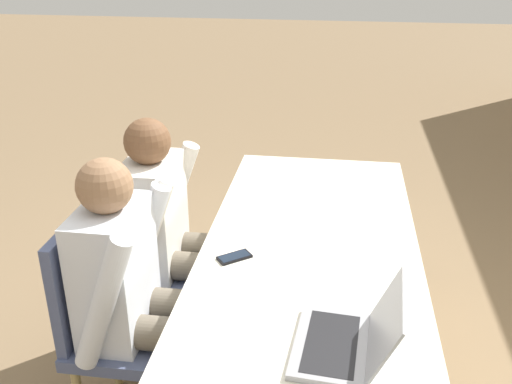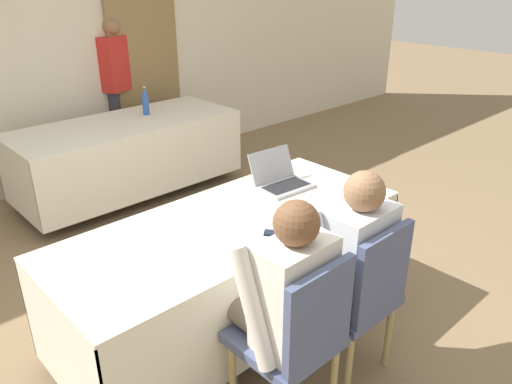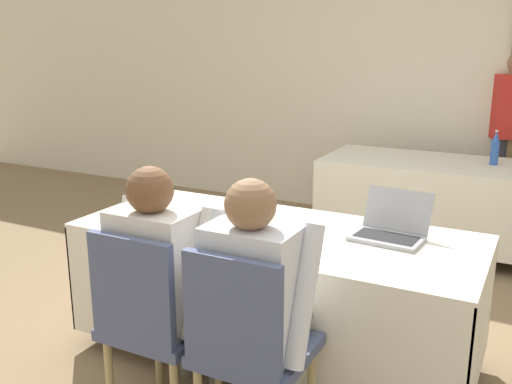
# 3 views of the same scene
# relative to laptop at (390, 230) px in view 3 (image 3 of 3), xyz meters

# --- Properties ---
(ground_plane) EXTENTS (24.00, 24.00, 0.00)m
(ground_plane) POSITION_rel_laptop_xyz_m (-0.56, -0.14, -0.77)
(ground_plane) COLOR #846B4C
(wall_back) EXTENTS (12.00, 0.06, 2.70)m
(wall_back) POSITION_rel_laptop_xyz_m (-0.56, 2.79, 0.58)
(wall_back) COLOR beige
(wall_back) RESTS_ON ground_plane
(conference_table_near) EXTENTS (2.07, 0.86, 0.73)m
(conference_table_near) POSITION_rel_laptop_xyz_m (-0.56, -0.14, -0.21)
(conference_table_near) COLOR silver
(conference_table_near) RESTS_ON ground_plane
(conference_table_far) EXTENTS (2.07, 0.86, 0.73)m
(conference_table_far) POSITION_rel_laptop_xyz_m (-0.00, 2.03, -0.21)
(conference_table_far) COLOR silver
(conference_table_far) RESTS_ON ground_plane
(laptop) EXTENTS (0.36, 0.33, 0.22)m
(laptop) POSITION_rel_laptop_xyz_m (0.00, 0.00, 0.00)
(laptop) COLOR #99999E
(laptop) RESTS_ON conference_table_near
(cell_phone) EXTENTS (0.13, 0.14, 0.01)m
(cell_phone) POSITION_rel_laptop_xyz_m (-0.48, -0.43, -0.04)
(cell_phone) COLOR black
(cell_phone) RESTS_ON conference_table_near
(paper_beside_laptop) EXTENTS (0.31, 0.36, 0.00)m
(paper_beside_laptop) POSITION_rel_laptop_xyz_m (0.05, 0.06, -0.04)
(paper_beside_laptop) COLOR white
(paper_beside_laptop) RESTS_ON conference_table_near
(water_bottle) EXTENTS (0.06, 0.06, 0.27)m
(water_bottle) POSITION_rel_laptop_xyz_m (0.28, 2.10, 0.08)
(water_bottle) COLOR #2D5BB7
(water_bottle) RESTS_ON conference_table_far
(chair_near_left) EXTENTS (0.44, 0.44, 0.92)m
(chair_near_left) POSITION_rel_laptop_xyz_m (-0.79, -0.88, -0.26)
(chair_near_left) COLOR tan
(chair_near_left) RESTS_ON ground_plane
(chair_near_right) EXTENTS (0.44, 0.44, 0.92)m
(chair_near_right) POSITION_rel_laptop_xyz_m (-0.32, -0.88, -0.26)
(chair_near_right) COLOR tan
(chair_near_right) RESTS_ON ground_plane
(person_checkered_shirt) EXTENTS (0.50, 0.52, 1.18)m
(person_checkered_shirt) POSITION_rel_laptop_xyz_m (-0.79, -0.78, -0.10)
(person_checkered_shirt) COLOR #665B4C
(person_checkered_shirt) RESTS_ON ground_plane
(person_white_shirt) EXTENTS (0.50, 0.52, 1.18)m
(person_white_shirt) POSITION_rel_laptop_xyz_m (-0.32, -0.78, -0.10)
(person_white_shirt) COLOR #665B4C
(person_white_shirt) RESTS_ON ground_plane
(person_red_shirt) EXTENTS (0.39, 0.32, 1.59)m
(person_red_shirt) POSITION_rel_laptop_xyz_m (0.34, 2.76, 0.14)
(person_red_shirt) COLOR #33333D
(person_red_shirt) RESTS_ON ground_plane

